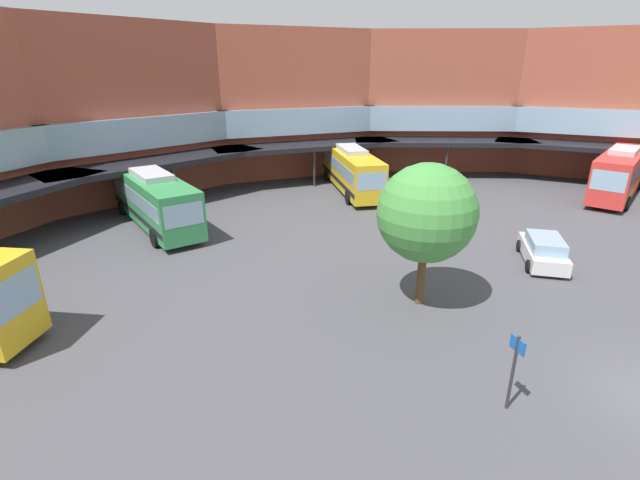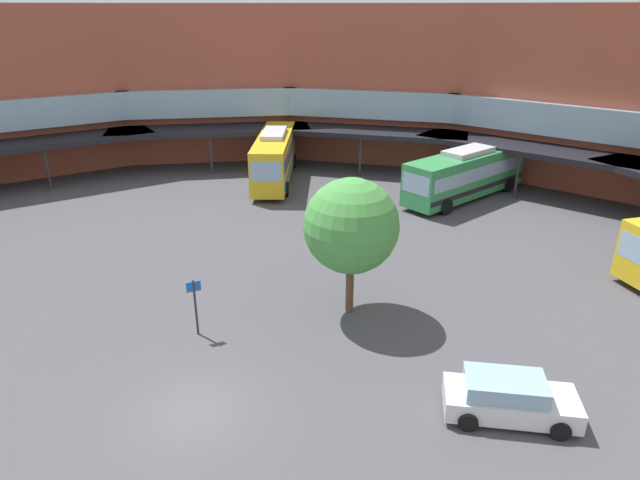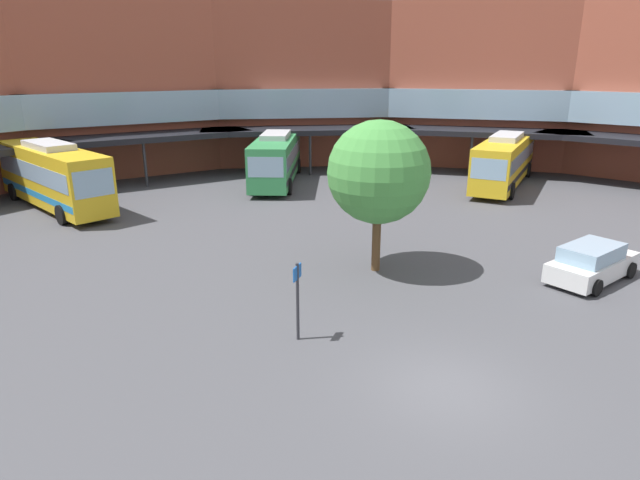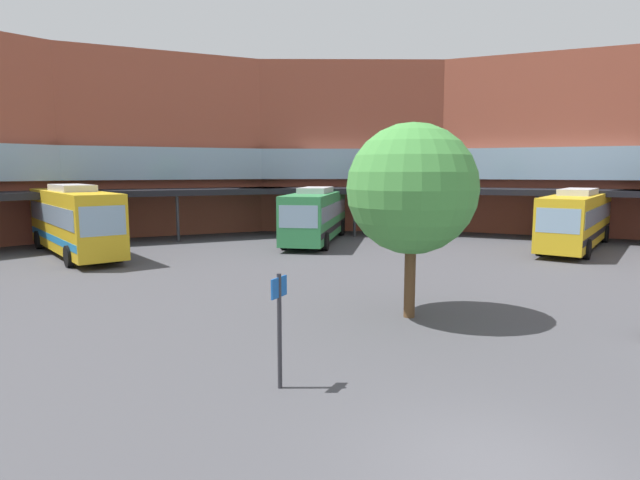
% 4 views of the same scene
% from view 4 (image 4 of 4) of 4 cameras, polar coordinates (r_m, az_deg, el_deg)
% --- Properties ---
extents(ground_plane, '(122.63, 122.63, 0.00)m').
position_cam_4_polar(ground_plane, '(9.65, 18.73, -22.63)').
color(ground_plane, '#47474C').
extents(station_building, '(80.00, 45.14, 13.11)m').
position_cam_4_polar(station_building, '(29.19, -3.81, 10.60)').
color(station_building, '#9E4C38').
rests_on(station_building, ground).
extents(bus_0, '(10.43, 9.92, 3.66)m').
position_cam_4_polar(bus_0, '(35.72, 26.08, 2.12)').
color(bus_0, gold).
rests_on(bus_0, ground).
extents(bus_2, '(7.10, 11.47, 3.98)m').
position_cam_4_polar(bus_2, '(32.66, -25.16, 2.01)').
color(bus_2, gold).
rests_on(bus_2, ground).
extents(bus_3, '(6.61, 11.24, 3.65)m').
position_cam_4_polar(bus_3, '(35.11, -0.47, 2.80)').
color(bus_3, '#338C4C').
rests_on(bus_3, ground).
extents(plaza_tree, '(4.18, 4.18, 6.29)m').
position_cam_4_polar(plaza_tree, '(17.03, 9.95, 5.45)').
color(plaza_tree, brown).
rests_on(plaza_tree, ground).
extents(stop_sign_post, '(0.41, 0.49, 2.58)m').
position_cam_4_polar(stop_sign_post, '(11.59, -4.43, -8.52)').
color(stop_sign_post, '#2D2D33').
rests_on(stop_sign_post, ground).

